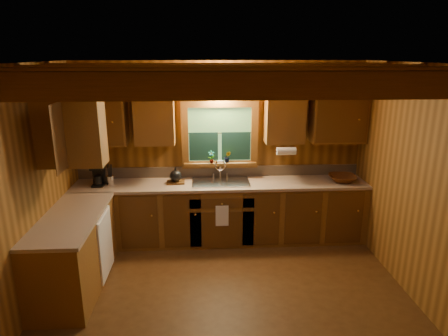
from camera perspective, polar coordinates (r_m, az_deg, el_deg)
name	(u,v)px	position (r m, az deg, el deg)	size (l,w,h in m)	color
room	(228,195)	(4.03, 0.66, -3.88)	(4.20, 4.20, 4.20)	#4D2E12
ceiling_beams	(229,76)	(3.78, 0.72, 13.30)	(4.20, 2.54, 0.18)	brown
base_cabinets	(187,222)	(5.54, -5.45, -7.84)	(4.20, 2.22, 0.86)	brown
countertop	(187,192)	(5.38, -5.43, -3.43)	(4.20, 2.24, 0.04)	tan
backsplash	(220,171)	(5.91, -0.61, -0.50)	(4.20, 0.02, 0.16)	tan
dishwasher_panel	(106,244)	(5.13, -16.82, -10.56)	(0.02, 0.60, 0.80)	white
upper_cabinets	(179,120)	(5.27, -6.58, 6.93)	(4.19, 1.77, 0.78)	brown
window	(220,136)	(5.76, -0.61, 4.68)	(1.12, 0.08, 1.00)	brown
window_sill	(220,164)	(5.81, -0.58, 0.64)	(1.06, 0.14, 0.04)	brown
wall_sconce	(220,93)	(5.55, -0.57, 10.88)	(0.45, 0.21, 0.17)	black
paper_towel_roll	(286,151)	(5.59, 9.03, 2.45)	(0.11, 0.11, 0.27)	white
dish_towel	(222,216)	(5.49, -0.28, -6.98)	(0.18, 0.01, 0.30)	white
sink	(221,185)	(5.68, -0.47, -2.52)	(0.82, 0.48, 0.43)	silver
coffee_maker	(98,176)	(5.78, -17.81, -1.06)	(0.16, 0.21, 0.29)	black
utensil_crock	(110,180)	(5.76, -16.22, -1.67)	(0.11, 0.11, 0.30)	silver
cutting_board	(176,182)	(5.68, -7.03, -2.07)	(0.25, 0.18, 0.02)	#512F11
teakettle	(176,176)	(5.65, -7.06, -1.15)	(0.17, 0.17, 0.21)	black
wicker_basket	(342,178)	(5.94, 16.82, -1.46)	(0.39, 0.39, 0.10)	#48230C
potted_plant_left	(211,157)	(5.74, -1.85, 1.62)	(0.10, 0.07, 0.19)	#512F11
potted_plant_right	(228,157)	(5.78, 0.52, 1.64)	(0.09, 0.08, 0.17)	#512F11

